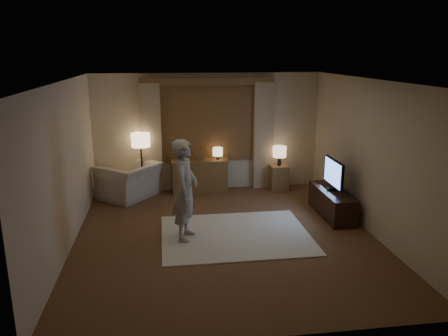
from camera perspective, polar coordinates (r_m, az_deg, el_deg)
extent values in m
cube|color=brown|center=(7.49, 0.18, -9.02)|extent=(5.00, 5.50, 0.02)
cube|color=silver|center=(6.86, 0.19, 11.41)|extent=(5.00, 5.50, 0.02)
cube|color=beige|center=(9.74, -2.14, 4.68)|extent=(5.00, 0.02, 2.60)
cube|color=beige|center=(4.48, 5.27, -7.85)|extent=(5.00, 0.02, 2.60)
cube|color=beige|center=(7.16, -20.12, 0.01)|extent=(0.02, 5.50, 2.60)
cube|color=beige|center=(7.81, 18.73, 1.33)|extent=(0.02, 5.50, 2.60)
cube|color=black|center=(9.67, -2.13, 6.10)|extent=(2.00, 0.01, 1.70)
cube|color=brown|center=(9.66, -2.13, 6.10)|extent=(2.08, 0.04, 1.78)
cube|color=tan|center=(9.60, -9.52, 3.73)|extent=(0.45, 0.12, 2.40)
cube|color=tan|center=(9.86, 5.20, 4.16)|extent=(0.45, 0.12, 2.40)
cube|color=brown|center=(9.52, -2.15, 11.23)|extent=(2.90, 0.14, 0.16)
cube|color=beige|center=(7.54, 1.52, -8.70)|extent=(2.50, 2.00, 0.02)
cube|color=brown|center=(9.68, -3.16, -1.17)|extent=(1.20, 0.40, 0.70)
cube|color=brown|center=(9.57, -3.20, 1.42)|extent=(0.16, 0.02, 0.20)
imported|color=#999999|center=(9.53, -5.60, 1.63)|extent=(0.17, 0.13, 0.30)
cylinder|color=black|center=(9.62, -0.82, 1.27)|extent=(0.08, 0.08, 0.12)
cylinder|color=#FBCE97|center=(9.59, -0.83, 2.14)|extent=(0.22, 0.22, 0.18)
cylinder|color=black|center=(9.77, -10.50, -3.33)|extent=(0.29, 0.29, 0.03)
cylinder|color=black|center=(9.61, -10.65, -0.34)|extent=(0.04, 0.04, 1.09)
cylinder|color=#FBCE97|center=(9.46, -10.84, 3.63)|extent=(0.40, 0.40, 0.29)
imported|color=beige|center=(9.50, -12.22, -1.66)|extent=(1.50, 1.53, 0.75)
cube|color=brown|center=(9.96, 7.17, -1.23)|extent=(0.40, 0.40, 0.56)
cylinder|color=black|center=(9.86, 7.24, 0.89)|extent=(0.08, 0.08, 0.20)
cylinder|color=#FBCE97|center=(9.81, 7.28, 2.14)|extent=(0.30, 0.30, 0.24)
cube|color=black|center=(8.57, 13.90, -4.46)|extent=(0.45, 1.40, 0.50)
cube|color=black|center=(8.49, 14.02, -2.69)|extent=(0.20, 0.09, 0.06)
cube|color=black|center=(8.40, 14.16, -0.61)|extent=(0.05, 0.83, 0.51)
cube|color=#5578E7|center=(8.39, 13.98, -0.62)|extent=(0.00, 0.77, 0.46)
imported|color=#A39D97|center=(7.13, -5.10, -2.87)|extent=(0.56, 0.70, 1.68)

